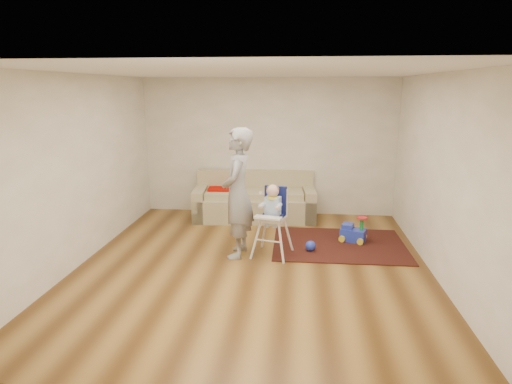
# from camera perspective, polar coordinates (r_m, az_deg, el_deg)

# --- Properties ---
(ground) EXTENTS (5.50, 5.50, 0.00)m
(ground) POSITION_cam_1_polar(r_m,az_deg,el_deg) (6.26, -0.39, -9.80)
(ground) COLOR #513213
(ground) RESTS_ON ground
(room_envelope) EXTENTS (5.04, 5.52, 2.72)m
(room_envelope) POSITION_cam_1_polar(r_m,az_deg,el_deg) (6.30, 0.12, 8.03)
(room_envelope) COLOR beige
(room_envelope) RESTS_ON ground
(sofa) EXTENTS (2.39, 1.13, 0.90)m
(sofa) POSITION_cam_1_polar(r_m,az_deg,el_deg) (8.31, -0.20, -0.56)
(sofa) COLOR tan
(sofa) RESTS_ON ground
(side_table) EXTENTS (0.47, 0.47, 0.47)m
(side_table) POSITION_cam_1_polar(r_m,az_deg,el_deg) (8.50, -6.30, -1.82)
(side_table) COLOR black
(side_table) RESTS_ON ground
(area_rug) EXTENTS (2.14, 1.62, 0.02)m
(area_rug) POSITION_cam_1_polar(r_m,az_deg,el_deg) (7.17, 11.00, -6.87)
(area_rug) COLOR black
(area_rug) RESTS_ON ground
(ride_on_toy) EXTENTS (0.47, 0.40, 0.43)m
(ride_on_toy) POSITION_cam_1_polar(r_m,az_deg,el_deg) (7.29, 12.86, -4.75)
(ride_on_toy) COLOR #243AC3
(ride_on_toy) RESTS_ON area_rug
(toy_ball) EXTENTS (0.16, 0.16, 0.16)m
(toy_ball) POSITION_cam_1_polar(r_m,az_deg,el_deg) (6.78, 7.28, -7.13)
(toy_ball) COLOR #243AC3
(toy_ball) RESTS_ON area_rug
(high_chair) EXTENTS (0.62, 0.62, 1.12)m
(high_chair) POSITION_cam_1_polar(r_m,az_deg,el_deg) (6.46, 2.20, -3.95)
(high_chair) COLOR white
(high_chair) RESTS_ON ground
(adult) EXTENTS (0.48, 0.72, 1.95)m
(adult) POSITION_cam_1_polar(r_m,az_deg,el_deg) (6.35, -2.47, -0.19)
(adult) COLOR gray
(adult) RESTS_ON ground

